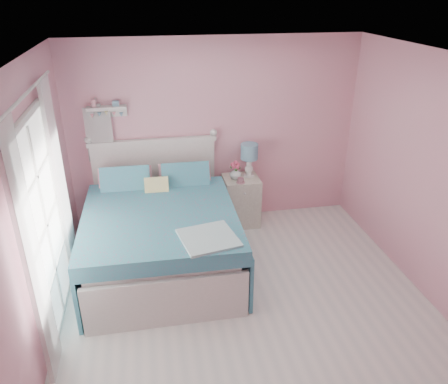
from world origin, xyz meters
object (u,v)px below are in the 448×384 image
object	(u,v)px
bed	(161,235)
vase	(235,173)
nightstand	(241,201)
table_lamp	(249,154)
teacup	(241,180)

from	to	relation	value
bed	vase	size ratio (longest dim) A/B	12.99
nightstand	table_lamp	distance (m)	0.70
bed	vase	bearing A→B (deg)	38.35
table_lamp	vase	world-z (taller)	table_lamp
nightstand	vase	bearing A→B (deg)	-172.92
bed	vase	distance (m)	1.44
nightstand	teacup	xyz separation A→B (m)	(-0.05, -0.15, 0.39)
bed	table_lamp	bearing A→B (deg)	35.59
vase	nightstand	bearing A→B (deg)	7.08
nightstand	vase	xyz separation A→B (m)	(-0.09, -0.01, 0.44)
table_lamp	vase	bearing A→B (deg)	-163.44
bed	nightstand	bearing A→B (deg)	36.58
table_lamp	teacup	size ratio (longest dim) A/B	5.30
bed	table_lamp	world-z (taller)	bed
bed	teacup	bearing A→B (deg)	32.37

